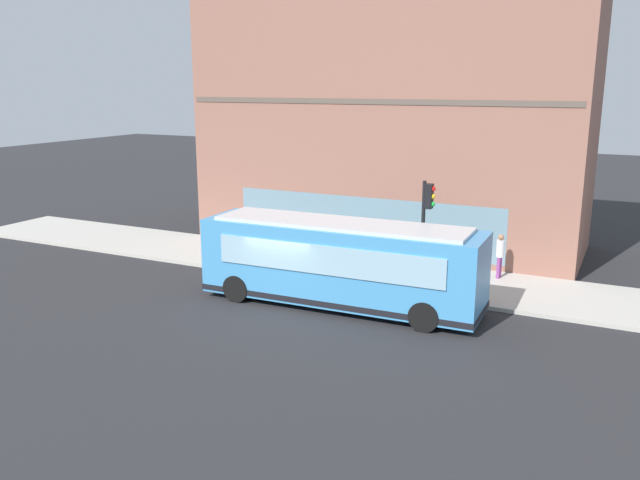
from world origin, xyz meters
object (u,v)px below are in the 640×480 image
object	(u,v)px
pedestrian_walking_along_curb	(421,244)
pedestrian_near_hydrant	(500,253)
city_bus_nearside	(340,264)
fire_hydrant	(480,290)
pedestrian_near_building_entrance	(350,242)
traffic_light_near_corner	(426,216)
newspaper_vending_box	(264,249)

from	to	relation	value
pedestrian_walking_along_curb	pedestrian_near_hydrant	bearing A→B (deg)	-90.82
city_bus_nearside	fire_hydrant	xyz separation A→B (m)	(2.40, -4.45, -1.04)
pedestrian_walking_along_curb	pedestrian_near_building_entrance	distance (m)	3.03
traffic_light_near_corner	pedestrian_near_hydrant	world-z (taller)	traffic_light_near_corner
city_bus_nearside	pedestrian_near_building_entrance	bearing A→B (deg)	19.65
pedestrian_near_hydrant	fire_hydrant	bearing A→B (deg)	178.91
pedestrian_walking_along_curb	pedestrian_near_building_entrance	world-z (taller)	pedestrian_walking_along_curb
pedestrian_near_hydrant	newspaper_vending_box	world-z (taller)	pedestrian_near_hydrant
traffic_light_near_corner	fire_hydrant	world-z (taller)	traffic_light_near_corner
pedestrian_walking_along_curb	pedestrian_near_hydrant	world-z (taller)	pedestrian_near_hydrant
newspaper_vending_box	traffic_light_near_corner	bearing A→B (deg)	-100.15
fire_hydrant	pedestrian_walking_along_curb	xyz separation A→B (m)	(3.13, 3.21, 0.66)
pedestrian_near_building_entrance	pedestrian_walking_along_curb	bearing A→B (deg)	-73.74
traffic_light_near_corner	pedestrian_near_building_entrance	size ratio (longest dim) A/B	2.48
fire_hydrant	pedestrian_walking_along_curb	bearing A→B (deg)	45.72
city_bus_nearside	newspaper_vending_box	size ratio (longest dim) A/B	11.22
fire_hydrant	pedestrian_near_hydrant	bearing A→B (deg)	-1.09
pedestrian_walking_along_curb	newspaper_vending_box	size ratio (longest dim) A/B	1.96
fire_hydrant	newspaper_vending_box	xyz separation A→B (m)	(1.37, 9.85, 0.09)
pedestrian_walking_along_curb	fire_hydrant	bearing A→B (deg)	-134.28
city_bus_nearside	pedestrian_walking_along_curb	xyz separation A→B (m)	(5.54, -1.24, -0.39)
traffic_light_near_corner	pedestrian_near_building_entrance	xyz separation A→B (m)	(2.31, 4.04, -1.94)
fire_hydrant	pedestrian_near_hydrant	distance (m)	3.16
pedestrian_near_building_entrance	pedestrian_near_hydrant	xyz separation A→B (m)	(0.80, -6.18, 0.06)
traffic_light_near_corner	pedestrian_walking_along_curb	distance (m)	3.85
pedestrian_near_building_entrance	newspaper_vending_box	world-z (taller)	pedestrian_near_building_entrance
pedestrian_near_building_entrance	pedestrian_near_hydrant	world-z (taller)	pedestrian_near_hydrant
fire_hydrant	pedestrian_near_building_entrance	bearing A→B (deg)	69.53
city_bus_nearside	fire_hydrant	bearing A→B (deg)	-61.66
newspaper_vending_box	fire_hydrant	bearing A→B (deg)	-97.90
city_bus_nearside	pedestrian_near_building_entrance	size ratio (longest dim) A/B	5.99
pedestrian_walking_along_curb	pedestrian_near_hydrant	distance (m)	3.27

